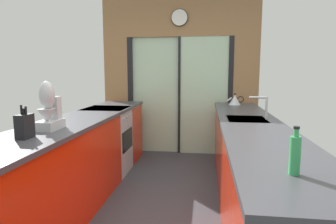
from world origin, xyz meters
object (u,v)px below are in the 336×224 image
(oven_range, at_px, (107,141))
(soap_bottle, at_px, (295,154))
(stand_mixer, at_px, (49,111))
(kettle, at_px, (235,100))
(knife_block, at_px, (25,126))

(oven_range, bearing_deg, soap_bottle, -53.21)
(oven_range, relative_size, stand_mixer, 2.19)
(soap_bottle, bearing_deg, stand_mixer, 153.34)
(kettle, xyz_separation_m, soap_bottle, (-0.00, -3.03, 0.03))
(oven_range, bearing_deg, kettle, 19.13)
(oven_range, relative_size, kettle, 3.65)
(knife_block, bearing_deg, stand_mixer, 90.00)
(stand_mixer, bearing_deg, soap_bottle, -26.66)
(oven_range, height_order, kettle, kettle)
(knife_block, distance_m, stand_mixer, 0.35)
(stand_mixer, bearing_deg, knife_block, -90.00)
(oven_range, distance_m, knife_block, 1.94)
(knife_block, xyz_separation_m, kettle, (1.78, 2.48, -0.02))
(oven_range, bearing_deg, knife_block, -89.43)
(oven_range, distance_m, stand_mixer, 1.64)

